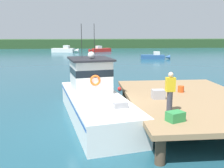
% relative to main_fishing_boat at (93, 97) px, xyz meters
% --- Properties ---
extents(ground_plane, '(200.00, 200.00, 0.00)m').
position_rel_main_fishing_boat_xyz_m(ground_plane, '(-0.09, -1.14, -1.01)').
color(ground_plane, '#1E4C5B').
extents(dock, '(6.00, 9.00, 1.20)m').
position_rel_main_fishing_boat_xyz_m(dock, '(4.71, -1.14, 0.07)').
color(dock, '#4C3D2D').
rests_on(dock, ground).
extents(main_fishing_boat, '(4.09, 9.97, 4.80)m').
position_rel_main_fishing_boat_xyz_m(main_fishing_boat, '(0.00, 0.00, 0.00)').
color(main_fishing_boat, white).
rests_on(main_fishing_boat, ground).
extents(crate_single_by_cleat, '(0.72, 0.64, 0.35)m').
position_rel_main_fishing_boat_xyz_m(crate_single_by_cleat, '(2.86, -4.43, 0.37)').
color(crate_single_by_cleat, '#2D8442').
rests_on(crate_single_by_cleat, dock).
extents(crate_stack_mid_dock, '(0.62, 0.46, 0.44)m').
position_rel_main_fishing_boat_xyz_m(crate_stack_mid_dock, '(3.10, -1.29, 0.42)').
color(crate_stack_mid_dock, '#9E9EA3').
rests_on(crate_stack_mid_dock, dock).
extents(bait_bucket, '(0.32, 0.32, 0.34)m').
position_rel_main_fishing_boat_xyz_m(bait_bucket, '(4.67, -0.08, 0.36)').
color(bait_bucket, '#E04C19').
rests_on(bait_bucket, dock).
extents(deckhand_by_the_boat, '(0.36, 0.22, 1.63)m').
position_rel_main_fishing_boat_xyz_m(deckhand_by_the_boat, '(2.96, -3.41, 1.05)').
color(deckhand_by_the_boat, '#383842').
rests_on(deckhand_by_the_boat, dock).
extents(moored_boat_mid_harbor, '(6.13, 2.58, 1.53)m').
position_rel_main_fishing_boat_xyz_m(moored_boat_mid_harbor, '(-5.49, 44.02, -0.48)').
color(moored_boat_mid_harbor, silver).
rests_on(moored_boat_mid_harbor, ground).
extents(moored_boat_near_channel, '(5.26, 3.39, 1.36)m').
position_rel_main_fishing_boat_xyz_m(moored_boat_near_channel, '(2.38, 44.55, -0.54)').
color(moored_boat_near_channel, red).
rests_on(moored_boat_near_channel, ground).
extents(moored_boat_outer_mooring, '(4.84, 1.67, 1.21)m').
position_rel_main_fishing_boat_xyz_m(moored_boat_outer_mooring, '(10.62, 28.10, -0.59)').
color(moored_boat_outer_mooring, '#285184').
rests_on(moored_boat_outer_mooring, ground).
extents(mooring_buoy_spare_mooring, '(0.32, 0.32, 0.32)m').
position_rel_main_fishing_boat_xyz_m(mooring_buoy_spare_mooring, '(2.08, 5.62, -0.85)').
color(mooring_buoy_spare_mooring, red).
rests_on(mooring_buoy_spare_mooring, ground).
extents(far_shoreline, '(120.00, 8.00, 2.40)m').
position_rel_main_fishing_boat_xyz_m(far_shoreline, '(-0.09, 60.86, 0.19)').
color(far_shoreline, '#284723').
rests_on(far_shoreline, ground).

